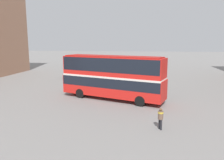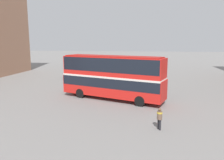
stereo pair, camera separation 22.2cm
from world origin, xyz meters
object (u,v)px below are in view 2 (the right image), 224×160
at_px(parked_car_kerb_far, 102,70).
at_px(parked_car_kerb_near, 122,74).
at_px(double_decker_bus, 112,75).
at_px(pedestrian_foreground, 160,117).
at_px(parked_car_side_street, 78,74).

bearing_deg(parked_car_kerb_far, parked_car_kerb_near, 138.22).
relative_size(double_decker_bus, parked_car_kerb_near, 2.39).
relative_size(pedestrian_foreground, parked_car_kerb_far, 0.35).
xyz_separation_m(pedestrian_foreground, parked_car_kerb_near, (-5.06, 21.93, -0.21)).
bearing_deg(parked_car_side_street, parked_car_kerb_near, 6.89).
distance_m(pedestrian_foreground, parked_car_kerb_far, 27.70).
xyz_separation_m(pedestrian_foreground, parked_car_kerb_far, (-9.47, 26.03, -0.21)).
xyz_separation_m(parked_car_kerb_near, parked_car_side_street, (-7.44, -1.78, 0.00)).
bearing_deg(double_decker_bus, parked_car_kerb_far, 123.74).
bearing_deg(parked_car_kerb_near, parked_car_side_street, -151.77).
bearing_deg(pedestrian_foreground, parked_car_kerb_far, -95.40).
distance_m(parked_car_kerb_near, parked_car_side_street, 7.65).
distance_m(pedestrian_foreground, parked_car_side_street, 23.72).
bearing_deg(double_decker_bus, parked_car_side_street, 141.35).
bearing_deg(pedestrian_foreground, double_decker_bus, -84.52).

